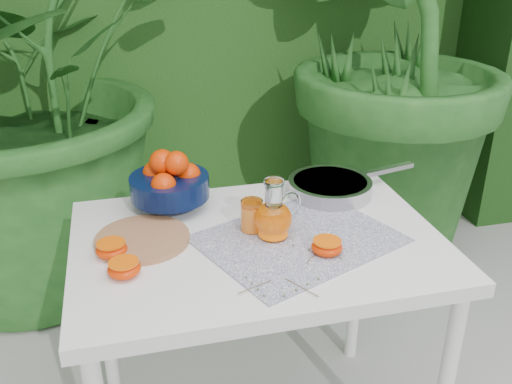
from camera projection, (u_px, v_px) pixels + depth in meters
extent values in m
imported|color=#1E541C|center=(11.00, 63.00, 2.36)|extent=(2.82, 2.82, 2.01)
imported|color=#1E541C|center=(380.00, 36.00, 2.54)|extent=(2.98, 2.98, 2.15)
cube|color=white|center=(258.00, 244.00, 1.57)|extent=(1.00, 0.70, 0.04)
cylinder|color=white|center=(104.00, 314.00, 1.89)|extent=(0.04, 0.04, 0.71)
cylinder|color=white|center=(357.00, 277.00, 2.09)|extent=(0.04, 0.04, 0.71)
cube|color=#0D1349|center=(298.00, 239.00, 1.55)|extent=(0.61, 0.55, 0.00)
cylinder|color=#AA764C|center=(143.00, 239.00, 1.54)|extent=(0.32, 0.32, 0.02)
cylinder|color=black|center=(171.00, 202.00, 1.72)|extent=(0.11, 0.11, 0.04)
cylinder|color=black|center=(170.00, 186.00, 1.70)|extent=(0.31, 0.31, 0.07)
sphere|color=#EB2B02|center=(155.00, 173.00, 1.72)|extent=(0.10, 0.10, 0.07)
sphere|color=#EB2B02|center=(188.00, 175.00, 1.70)|extent=(0.10, 0.10, 0.07)
sphere|color=#EB2B02|center=(164.00, 186.00, 1.63)|extent=(0.10, 0.10, 0.07)
sphere|color=#EB2B02|center=(175.00, 170.00, 1.74)|extent=(0.10, 0.10, 0.07)
sphere|color=#EB2B02|center=(162.00, 162.00, 1.67)|extent=(0.10, 0.10, 0.08)
sphere|color=#EB2B02|center=(176.00, 163.00, 1.65)|extent=(0.09, 0.09, 0.07)
cylinder|color=white|center=(273.00, 235.00, 1.56)|extent=(0.10, 0.10, 0.01)
ellipsoid|color=white|center=(273.00, 219.00, 1.54)|extent=(0.13, 0.13, 0.10)
cylinder|color=white|center=(274.00, 194.00, 1.51)|extent=(0.06, 0.06, 0.07)
cylinder|color=white|center=(274.00, 182.00, 1.49)|extent=(0.07, 0.07, 0.01)
torus|color=white|center=(289.00, 204.00, 1.55)|extent=(0.08, 0.04, 0.08)
cylinder|color=#EF6405|center=(273.00, 222.00, 1.54)|extent=(0.11, 0.11, 0.07)
cylinder|color=white|center=(252.00, 215.00, 1.57)|extent=(0.07, 0.07, 0.09)
cylinder|color=orange|center=(252.00, 218.00, 1.57)|extent=(0.06, 0.06, 0.07)
cylinder|color=orange|center=(252.00, 205.00, 1.56)|extent=(0.05, 0.05, 0.00)
cylinder|color=#AAA9AD|center=(330.00, 187.00, 1.80)|extent=(0.32, 0.32, 0.05)
cylinder|color=silver|center=(330.00, 182.00, 1.79)|extent=(0.28, 0.28, 0.01)
cube|color=#AAA9AD|center=(388.00, 169.00, 1.89)|extent=(0.20, 0.07, 0.02)
ellipsoid|color=#EB2B02|center=(124.00, 269.00, 1.39)|extent=(0.09, 0.09, 0.04)
cylinder|color=orange|center=(123.00, 262.00, 1.38)|extent=(0.08, 0.08, 0.00)
ellipsoid|color=#EB2B02|center=(111.00, 249.00, 1.47)|extent=(0.09, 0.09, 0.04)
cylinder|color=orange|center=(111.00, 243.00, 1.46)|extent=(0.08, 0.08, 0.00)
ellipsoid|color=#EB2B02|center=(327.00, 247.00, 1.48)|extent=(0.09, 0.09, 0.04)
cylinder|color=orange|center=(327.00, 241.00, 1.47)|extent=(0.08, 0.08, 0.00)
cylinder|color=brown|center=(302.00, 287.00, 1.34)|extent=(0.05, 0.09, 0.00)
sphere|color=#485F32|center=(284.00, 295.00, 1.30)|extent=(0.01, 0.01, 0.01)
sphere|color=#485F32|center=(296.00, 290.00, 1.32)|extent=(0.01, 0.01, 0.01)
sphere|color=#485F32|center=(307.00, 284.00, 1.35)|extent=(0.01, 0.01, 0.01)
sphere|color=#485F32|center=(319.00, 278.00, 1.37)|extent=(0.01, 0.01, 0.01)
cylinder|color=brown|center=(317.00, 252.00, 1.48)|extent=(0.09, 0.09, 0.00)
sphere|color=#485F32|center=(294.00, 245.00, 1.51)|extent=(0.01, 0.01, 0.01)
sphere|color=#485F32|center=(309.00, 249.00, 1.49)|extent=(0.01, 0.01, 0.01)
sphere|color=#485F32|center=(325.00, 254.00, 1.47)|extent=(0.01, 0.01, 0.01)
sphere|color=#485F32|center=(341.00, 258.00, 1.45)|extent=(0.01, 0.01, 0.01)
cylinder|color=brown|center=(255.00, 287.00, 1.34)|extent=(0.09, 0.04, 0.00)
sphere|color=#485F32|center=(264.00, 295.00, 1.30)|extent=(0.01, 0.01, 0.01)
sphere|color=#485F32|center=(258.00, 289.00, 1.33)|extent=(0.01, 0.01, 0.01)
sphere|color=#485F32|center=(252.00, 283.00, 1.35)|extent=(0.01, 0.01, 0.01)
sphere|color=#485F32|center=(246.00, 277.00, 1.37)|extent=(0.01, 0.01, 0.01)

